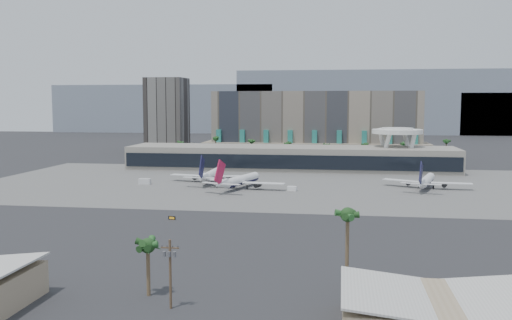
# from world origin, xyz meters

# --- Properties ---
(ground) EXTENTS (900.00, 900.00, 0.00)m
(ground) POSITION_xyz_m (0.00, 0.00, 0.00)
(ground) COLOR #232326
(ground) RESTS_ON ground
(apron_pad) EXTENTS (260.00, 130.00, 0.06)m
(apron_pad) POSITION_xyz_m (0.00, 55.00, 0.03)
(apron_pad) COLOR #5B5B59
(apron_pad) RESTS_ON ground
(mountain_ridge) EXTENTS (680.00, 60.00, 70.00)m
(mountain_ridge) POSITION_xyz_m (27.88, 470.00, 29.89)
(mountain_ridge) COLOR gray
(mountain_ridge) RESTS_ON ground
(hotel) EXTENTS (140.00, 30.00, 42.00)m
(hotel) POSITION_xyz_m (10.00, 174.41, 16.81)
(hotel) COLOR gray
(hotel) RESTS_ON ground
(office_tower) EXTENTS (30.00, 30.00, 52.00)m
(office_tower) POSITION_xyz_m (-95.00, 200.00, 22.94)
(office_tower) COLOR black
(office_tower) RESTS_ON ground
(terminal) EXTENTS (170.00, 32.50, 14.50)m
(terminal) POSITION_xyz_m (0.00, 109.84, 6.52)
(terminal) COLOR #9C9689
(terminal) RESTS_ON ground
(saucer_structure) EXTENTS (26.00, 26.00, 21.89)m
(saucer_structure) POSITION_xyz_m (55.00, 116.00, 18.45)
(saucer_structure) COLOR white
(saucer_structure) RESTS_ON ground
(palm_row) EXTENTS (157.80, 2.80, 13.10)m
(palm_row) POSITION_xyz_m (7.00, 145.00, 10.50)
(palm_row) COLOR brown
(palm_row) RESTS_ON ground
(hangar_right) EXTENTS (30.55, 20.60, 6.89)m
(hangar_right) POSITION_xyz_m (42.00, -100.00, 2.95)
(hangar_right) COLOR tan
(hangar_right) RESTS_ON ground
(utility_pole) EXTENTS (3.20, 0.85, 12.00)m
(utility_pole) POSITION_xyz_m (-2.00, -96.09, 7.14)
(utility_pole) COLOR #4C3826
(utility_pole) RESTS_ON ground
(airliner_left) EXTENTS (38.20, 39.30, 13.57)m
(airliner_left) POSITION_xyz_m (-29.94, 55.45, 3.42)
(airliner_left) COLOR white
(airliner_left) RESTS_ON ground
(airliner_centre) EXTENTS (36.76, 38.07, 13.54)m
(airliner_centre) POSITION_xyz_m (-14.36, 39.20, 3.42)
(airliner_centre) COLOR white
(airliner_centre) RESTS_ON ground
(airliner_right) EXTENTS (34.92, 36.21, 12.79)m
(airliner_right) POSITION_xyz_m (60.87, 50.95, 3.23)
(airliner_right) COLOR white
(airliner_right) RESTS_ON ground
(service_vehicle_a) EXTENTS (5.11, 2.72, 2.43)m
(service_vehicle_a) POSITION_xyz_m (-56.97, 45.43, 1.22)
(service_vehicle_a) COLOR silver
(service_vehicle_a) RESTS_ON ground
(service_vehicle_b) EXTENTS (3.89, 2.63, 1.85)m
(service_vehicle_b) POSITION_xyz_m (7.29, 36.67, 0.92)
(service_vehicle_b) COLOR white
(service_vehicle_b) RESTS_ON ground
(taxiway_sign) EXTENTS (2.29, 0.73, 1.03)m
(taxiway_sign) POSITION_xyz_m (-23.64, -24.30, 0.51)
(taxiway_sign) COLOR black
(taxiway_sign) RESTS_ON ground
(near_palm_a) EXTENTS (6.00, 6.00, 10.71)m
(near_palm_a) POSITION_xyz_m (-7.94, -90.29, 7.90)
(near_palm_a) COLOR brown
(near_palm_a) RESTS_ON ground
(near_palm_b) EXTENTS (6.00, 6.00, 15.44)m
(near_palm_b) POSITION_xyz_m (27.83, -79.99, 12.51)
(near_palm_b) COLOR brown
(near_palm_b) RESTS_ON ground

